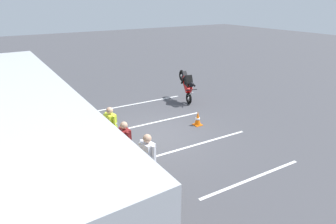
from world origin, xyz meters
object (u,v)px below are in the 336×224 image
Objects in this scene: spectator_far_left at (148,158)px; spectator_left at (125,143)px; tour_bus at (19,152)px; parked_motorcycle_silver at (86,135)px; stunt_motorcycle at (187,84)px; spectator_centre at (111,126)px; traffic_cone at (198,118)px.

spectator_far_left reaches higher than spectator_left.
tour_bus is 2.90m from spectator_left.
stunt_motorcycle is at bearing -70.27° from parked_motorcycle_silver.
parked_motorcycle_silver is at bearing -42.48° from tour_bus.
tour_bus reaches higher than parked_motorcycle_silver.
tour_bus is at bearing 94.50° from spectator_left.
spectator_far_left is at bearing -172.58° from spectator_left.
spectator_centre is (2.51, 0.10, -0.01)m from spectator_far_left.
spectator_centre reaches higher than spectator_left.
tour_bus is at bearing 72.00° from spectator_far_left.
spectator_far_left is 3.52m from parked_motorcycle_silver.
stunt_motorcycle is at bearing -51.00° from spectator_left.
spectator_far_left reaches higher than spectator_centre.
spectator_far_left is at bearing 125.99° from traffic_cone.
stunt_motorcycle is (5.52, -5.20, -0.05)m from spectator_far_left.
spectator_far_left is at bearing -108.00° from tour_bus.
stunt_motorcycle is 3.08m from traffic_cone.
parked_motorcycle_silver is 1.03× the size of stunt_motorcycle.
traffic_cone is at bearing 154.11° from stunt_motorcycle.
spectator_centre is 4.07m from traffic_cone.
tour_bus is 3.32m from spectator_centre.
traffic_cone is at bearing -67.96° from spectator_left.
spectator_far_left reaches higher than parked_motorcycle_silver.
stunt_motorcycle is (3.02, -5.30, -0.04)m from spectator_centre.
stunt_motorcycle is at bearing -25.89° from traffic_cone.
spectator_far_left reaches higher than stunt_motorcycle.
spectator_centre is at bearing -143.42° from parked_motorcycle_silver.
spectator_far_left is 1.02× the size of spectator_centre.
spectator_left reaches higher than stunt_motorcycle.
spectator_far_left is 2.51m from spectator_centre.
spectator_left is 0.85× the size of stunt_motorcycle.
parked_motorcycle_silver reaches higher than traffic_cone.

